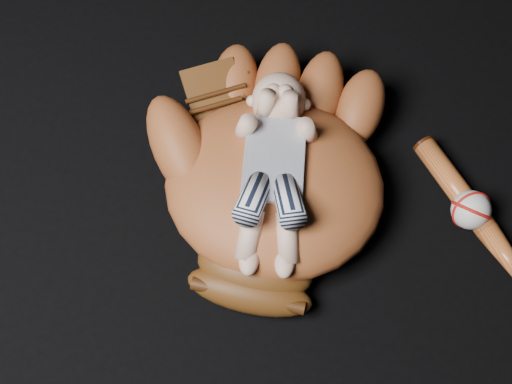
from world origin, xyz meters
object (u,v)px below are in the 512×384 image
(newborn_baby, at_px, (273,174))
(baseball, at_px, (471,210))
(baseball_glove, at_px, (274,180))
(baseball_bat, at_px, (496,242))

(newborn_baby, height_order, baseball, newborn_baby)
(baseball_glove, bearing_deg, baseball, 7.77)
(baseball_glove, distance_m, baseball, 0.35)
(baseball, bearing_deg, baseball_bat, -46.42)
(baseball_glove, xyz_separation_m, newborn_baby, (-0.00, -0.01, 0.05))
(baseball, bearing_deg, baseball_glove, -178.11)
(baseball_glove, relative_size, newborn_baby, 1.52)
(baseball_bat, bearing_deg, baseball, 133.58)
(newborn_baby, bearing_deg, baseball_glove, 78.54)
(baseball_glove, distance_m, newborn_baby, 0.05)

